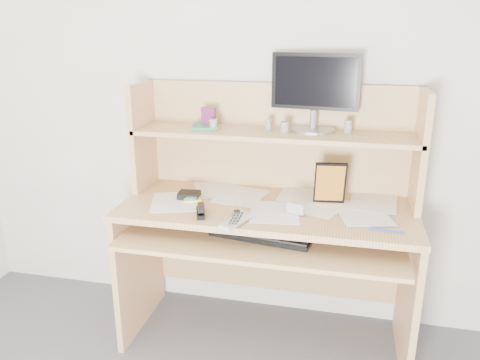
% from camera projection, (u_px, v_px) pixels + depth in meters
% --- Properties ---
extents(back_wall, '(3.60, 0.04, 2.50)m').
position_uv_depth(back_wall, '(279.00, 92.00, 2.39)').
color(back_wall, silver).
rests_on(back_wall, floor).
extents(desk, '(1.40, 0.70, 1.30)m').
position_uv_depth(desk, '(269.00, 210.00, 2.33)').
color(desk, tan).
rests_on(desk, floor).
extents(paper_clutter, '(1.32, 0.54, 0.01)m').
position_uv_depth(paper_clutter, '(267.00, 205.00, 2.24)').
color(paper_clutter, white).
rests_on(paper_clutter, desk).
extents(keyboard, '(0.48, 0.24, 0.03)m').
position_uv_depth(keyboard, '(262.00, 233.00, 2.14)').
color(keyboard, black).
rests_on(keyboard, desk).
extents(tv_remote, '(0.11, 0.20, 0.02)m').
position_uv_depth(tv_remote, '(236.00, 221.00, 2.02)').
color(tv_remote, '#AFAFA9').
rests_on(tv_remote, paper_clutter).
extents(flip_phone, '(0.08, 0.10, 0.02)m').
position_uv_depth(flip_phone, '(237.00, 212.00, 2.12)').
color(flip_phone, silver).
rests_on(flip_phone, paper_clutter).
extents(stapler, '(0.08, 0.13, 0.04)m').
position_uv_depth(stapler, '(200.00, 210.00, 2.12)').
color(stapler, black).
rests_on(stapler, paper_clutter).
extents(wallet, '(0.11, 0.09, 0.03)m').
position_uv_depth(wallet, '(189.00, 195.00, 2.33)').
color(wallet, black).
rests_on(wallet, paper_clutter).
extents(sticky_note_pad, '(0.11, 0.11, 0.01)m').
position_uv_depth(sticky_note_pad, '(192.00, 199.00, 2.32)').
color(sticky_note_pad, '#F5F040').
rests_on(sticky_note_pad, desk).
extents(digital_camera, '(0.09, 0.05, 0.05)m').
position_uv_depth(digital_camera, '(296.00, 208.00, 2.13)').
color(digital_camera, silver).
rests_on(digital_camera, paper_clutter).
extents(game_case, '(0.15, 0.04, 0.21)m').
position_uv_depth(game_case, '(330.00, 183.00, 2.22)').
color(game_case, black).
rests_on(game_case, paper_clutter).
extents(blue_pen, '(0.14, 0.02, 0.01)m').
position_uv_depth(blue_pen, '(386.00, 230.00, 1.95)').
color(blue_pen, '#1B32CD').
rests_on(blue_pen, paper_clutter).
extents(card_box, '(0.08, 0.03, 0.10)m').
position_uv_depth(card_box, '(209.00, 118.00, 2.36)').
color(card_box, '#9F2215').
rests_on(card_box, desk).
extents(shelf_book, '(0.15, 0.18, 0.02)m').
position_uv_depth(shelf_book, '(205.00, 126.00, 2.36)').
color(shelf_book, '#2F7544').
rests_on(shelf_book, desk).
extents(chip_stack_a, '(0.04, 0.04, 0.06)m').
position_uv_depth(chip_stack_a, '(214.00, 125.00, 2.30)').
color(chip_stack_a, black).
rests_on(chip_stack_a, desk).
extents(chip_stack_b, '(0.04, 0.04, 0.06)m').
position_uv_depth(chip_stack_b, '(268.00, 125.00, 2.30)').
color(chip_stack_b, silver).
rests_on(chip_stack_b, desk).
extents(chip_stack_c, '(0.06, 0.06, 0.05)m').
position_uv_depth(chip_stack_c, '(285.00, 127.00, 2.25)').
color(chip_stack_c, black).
rests_on(chip_stack_c, desk).
extents(chip_stack_d, '(0.05, 0.05, 0.07)m').
position_uv_depth(chip_stack_d, '(348.00, 127.00, 2.22)').
color(chip_stack_d, white).
rests_on(chip_stack_d, desk).
extents(monitor, '(0.43, 0.21, 0.37)m').
position_uv_depth(monitor, '(315.00, 90.00, 2.25)').
color(monitor, '#A0A0A5').
rests_on(monitor, desk).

